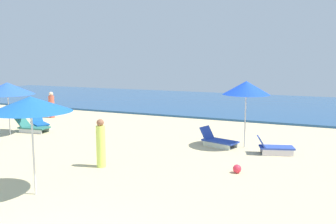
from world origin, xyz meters
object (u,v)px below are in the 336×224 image
Objects in this scene: lounge_chair_2_0 at (274,147)px; beachgoer_1 at (52,105)px; umbrella_2 at (246,88)px; umbrella_3 at (31,104)px; beachgoer_0 at (101,144)px; beach_ball_0 at (237,169)px; lounge_chair_5_0 at (39,123)px; lounge_chair_5_1 at (32,127)px; umbrella_5 at (7,89)px; lounge_chair_2_1 at (217,140)px.

beachgoer_1 reaches higher than lounge_chair_2_0.
umbrella_2 is 8.04m from umbrella_3.
beach_ball_0 is (4.11, 1.15, -0.61)m from beachgoer_0.
umbrella_2 is at bearing -47.15° from beachgoer_0.
umbrella_2 is 2.45m from lounge_chair_2_0.
umbrella_3 is (-3.79, -7.08, 0.00)m from umbrella_2.
lounge_chair_2_0 is at bearing -59.29° from beachgoer_0.
umbrella_2 is at bearing -168.69° from beachgoer_1.
beachgoer_1 is 13.56m from beach_ball_0.
beachgoer_0 is (6.34, -3.99, 0.46)m from lounge_chair_5_0.
umbrella_3 is at bearing -118.18° from umbrella_2.
beachgoer_1 is at bearing 58.49° from lounge_chair_2_0.
umbrella_5 is at bearing 144.59° from lounge_chair_5_1.
umbrella_5 is 1.53× the size of beachgoer_0.
beach_ball_0 is at bearing -6.81° from umbrella_5.
beach_ball_0 is (10.21, -2.13, -0.12)m from lounge_chair_5_1.
umbrella_3 reaches higher than lounge_chair_5_0.
umbrella_2 is 12.14m from beachgoer_1.
lounge_chair_2_0 is at bearing 7.04° from umbrella_5.
lounge_chair_2_0 is at bearing -26.15° from umbrella_2.
beachgoer_1 is at bearing 109.38° from umbrella_5.
lounge_chair_5_0 is 7.50m from beachgoer_0.
umbrella_5 reaches higher than lounge_chair_2_0.
umbrella_5 reaches higher than beachgoer_0.
lounge_chair_2_0 reaches higher than beach_ball_0.
lounge_chair_2_0 is 8.45m from umbrella_3.
beachgoer_1 is at bearing 62.59° from lounge_chair_5_0.
umbrella_5 is 2.41m from lounge_chair_5_0.
umbrella_5 is at bearing 61.96° from beachgoer_0.
umbrella_3 is 1.58× the size of lounge_chair_5_1.
beach_ball_0 is (4.28, 3.82, -2.19)m from umbrella_3.
lounge_chair_5_0 reaches higher than beach_ball_0.
umbrella_2 reaches higher than umbrella_5.
beach_ball_0 is at bearing 147.21° from lounge_chair_2_0.
umbrella_3 is 12.58m from beachgoer_1.
lounge_chair_2_1 is (-2.21, 0.35, -0.01)m from lounge_chair_2_0.
umbrella_3 reaches higher than lounge_chair_2_1.
umbrella_5 is 4.97m from beachgoer_1.
lounge_chair_2_0 is 13.34m from beachgoer_1.
beach_ball_0 is at bearing -108.68° from lounge_chair_5_1.
lounge_chair_2_0 is (1.19, -0.59, -2.06)m from umbrella_2.
umbrella_5 reaches higher than lounge_chair_5_0.
beachgoer_1 is (-2.05, 3.65, 0.47)m from lounge_chair_5_1.
umbrella_2 reaches higher than beach_ball_0.
beach_ball_0 is at bearing 178.12° from beachgoer_1.
umbrella_2 is 9.92× the size of beach_ball_0.
umbrella_2 is at bearing -59.69° from lounge_chair_2_1.
lounge_chair_5_1 reaches higher than beach_ball_0.
umbrella_3 is at bearing 168.44° from beachgoer_0.
beachgoer_0 is (-2.60, -4.17, 0.50)m from lounge_chair_2_1.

